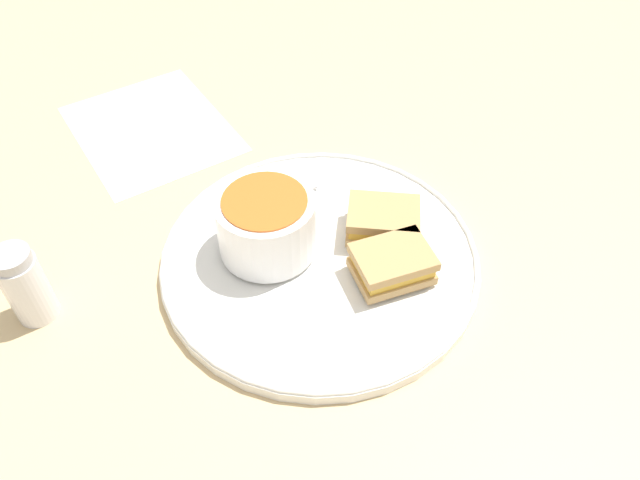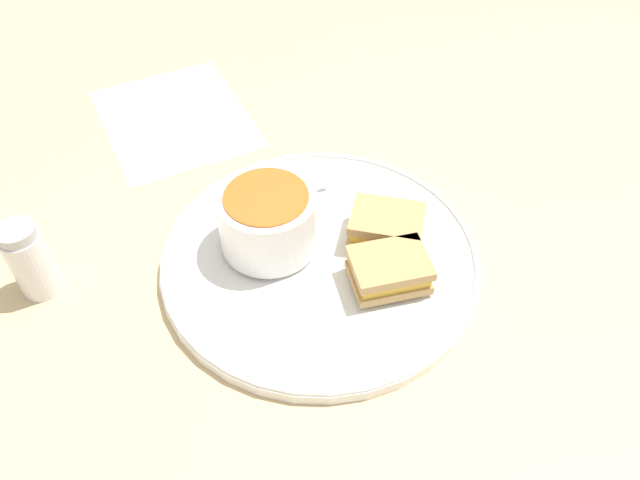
{
  "view_description": "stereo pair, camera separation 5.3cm",
  "coord_description": "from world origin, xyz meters",
  "px_view_note": "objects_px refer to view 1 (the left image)",
  "views": [
    {
      "loc": [
        0.32,
        0.34,
        0.54
      ],
      "look_at": [
        0.0,
        0.0,
        0.04
      ],
      "focal_mm": 35.0,
      "sensor_mm": 36.0,
      "label": 1
    },
    {
      "loc": [
        0.28,
        0.37,
        0.54
      ],
      "look_at": [
        0.0,
        0.0,
        0.04
      ],
      "focal_mm": 35.0,
      "sensor_mm": 36.0,
      "label": 2
    }
  ],
  "objects_px": {
    "sandwich_half_near": "(392,264)",
    "sandwich_half_far": "(383,221)",
    "spoon": "(257,203)",
    "salt_shaker": "(25,285)",
    "soup_bowl": "(266,224)"
  },
  "relations": [
    {
      "from": "sandwich_half_near",
      "to": "spoon",
      "type": "bearing_deg",
      "value": -78.86
    },
    {
      "from": "sandwich_half_near",
      "to": "sandwich_half_far",
      "type": "height_order",
      "value": "same"
    },
    {
      "from": "sandwich_half_near",
      "to": "sandwich_half_far",
      "type": "xyz_separation_m",
      "value": [
        -0.04,
        -0.05,
        0.0
      ]
    },
    {
      "from": "soup_bowl",
      "to": "spoon",
      "type": "bearing_deg",
      "value": -119.24
    },
    {
      "from": "soup_bowl",
      "to": "sandwich_half_far",
      "type": "height_order",
      "value": "soup_bowl"
    },
    {
      "from": "sandwich_half_near",
      "to": "salt_shaker",
      "type": "xyz_separation_m",
      "value": [
        0.3,
        -0.23,
        0.01
      ]
    },
    {
      "from": "spoon",
      "to": "sandwich_half_far",
      "type": "distance_m",
      "value": 0.15
    },
    {
      "from": "soup_bowl",
      "to": "spoon",
      "type": "xyz_separation_m",
      "value": [
        -0.03,
        -0.06,
        -0.03
      ]
    },
    {
      "from": "spoon",
      "to": "salt_shaker",
      "type": "relative_size",
      "value": 1.12
    },
    {
      "from": "sandwich_half_near",
      "to": "soup_bowl",
      "type": "bearing_deg",
      "value": -60.21
    },
    {
      "from": "sandwich_half_far",
      "to": "salt_shaker",
      "type": "relative_size",
      "value": 1.09
    },
    {
      "from": "sandwich_half_near",
      "to": "sandwich_half_far",
      "type": "distance_m",
      "value": 0.07
    },
    {
      "from": "spoon",
      "to": "sandwich_half_near",
      "type": "distance_m",
      "value": 0.19
    },
    {
      "from": "spoon",
      "to": "sandwich_half_near",
      "type": "bearing_deg",
      "value": 119.68
    },
    {
      "from": "spoon",
      "to": "salt_shaker",
      "type": "height_order",
      "value": "salt_shaker"
    }
  ]
}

